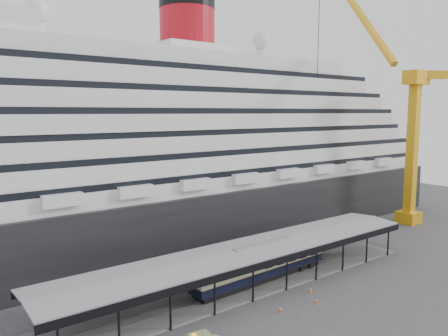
% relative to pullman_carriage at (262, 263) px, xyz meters
% --- Properties ---
extents(ground, '(200.00, 200.00, 0.00)m').
position_rel_pullman_carriage_xyz_m(ground, '(-2.26, -5.00, -2.67)').
color(ground, '#3B3B3E').
rests_on(ground, ground).
extents(cruise_ship, '(130.00, 30.00, 43.90)m').
position_rel_pullman_carriage_xyz_m(cruise_ship, '(-2.22, 27.00, 15.68)').
color(cruise_ship, black).
rests_on(cruise_ship, ground).
extents(platform_canopy, '(56.00, 9.18, 5.30)m').
position_rel_pullman_carriage_xyz_m(platform_canopy, '(-2.26, 0.00, -0.31)').
color(platform_canopy, slate).
rests_on(platform_canopy, ground).
extents(crane_yellow, '(23.83, 18.78, 47.60)m').
position_rel_pullman_carriage_xyz_m(crane_yellow, '(44.80, 5.54, 17.29)').
color(crane_yellow, orange).
rests_on(crane_yellow, ground).
extents(pullman_carriage, '(22.52, 3.73, 22.02)m').
position_rel_pullman_carriage_xyz_m(pullman_carriage, '(0.00, 0.00, 0.00)').
color(pullman_carriage, black).
rests_on(pullman_carriage, ground).
extents(traffic_cone_left, '(0.46, 0.46, 0.70)m').
position_rel_pullman_carriage_xyz_m(traffic_cone_left, '(-4.46, -8.11, -2.32)').
color(traffic_cone_left, '#FC350E').
rests_on(traffic_cone_left, ground).
extents(traffic_cone_mid, '(0.43, 0.43, 0.67)m').
position_rel_pullman_carriage_xyz_m(traffic_cone_mid, '(0.61, -9.14, -2.34)').
color(traffic_cone_mid, '#E9460C').
rests_on(traffic_cone_mid, ground).
extents(traffic_cone_right, '(0.38, 0.38, 0.69)m').
position_rel_pullman_carriage_xyz_m(traffic_cone_right, '(2.60, -6.45, -2.33)').
color(traffic_cone_right, orange).
rests_on(traffic_cone_right, ground).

